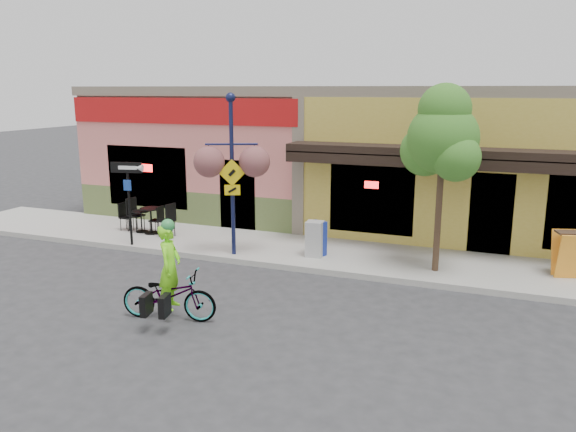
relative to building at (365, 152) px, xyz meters
The scene contains 14 objects.
ground 7.83m from the building, 90.00° to the right, with size 90.00×90.00×0.00m, color #2D2D30.
sidewalk 5.91m from the building, 90.00° to the right, with size 24.00×3.00×0.15m, color #9E9B93.
curb 7.28m from the building, 90.00° to the right, with size 24.00×0.12×0.15m, color #A8A59E.
building is the anchor object (origin of this frame).
bicycle 10.86m from the building, 96.85° to the right, with size 0.66×1.91×1.00m, color maroon.
cyclist_rider 10.81m from the building, 96.59° to the right, with size 0.61×0.40×1.67m, color #7FFF1A.
lamp_post 6.88m from the building, 105.88° to the right, with size 1.34×0.54×4.20m, color #13193E, non-canonical shape.
one_way_sign 8.51m from the building, 125.94° to the right, with size 0.89×0.19×2.33m, color black, non-canonical shape.
cafe_set_left 8.02m from the building, 135.08° to the right, with size 1.44×0.72×0.87m, color black, non-canonical shape.
cafe_set_right 7.78m from the building, 132.68° to the right, with size 1.71×0.86×1.03m, color black, non-canonical shape.
newspaper_box_blue 6.18m from the building, 88.04° to the right, with size 0.41×0.36×0.91m, color navy, non-canonical shape.
newspaper_box_grey 6.26m from the building, 88.32° to the right, with size 0.44×0.39×0.93m, color #A4A4A4, non-canonical shape.
street_tree 6.92m from the building, 61.86° to the right, with size 1.75×1.75×4.47m, color #3D7A26, non-canonical shape.
sandwich_board 8.58m from the building, 42.22° to the right, with size 0.65×0.48×1.09m, color #FF9E28, non-canonical shape.
Camera 1 is at (4.62, -11.92, 4.44)m, focal length 35.00 mm.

